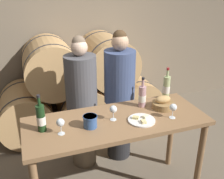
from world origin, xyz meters
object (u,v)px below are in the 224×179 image
at_px(person_right, 119,98).
at_px(wine_bottle_white, 166,87).
at_px(blue_crock, 90,121).
at_px(person_left, 82,105).
at_px(wine_bottle_red, 41,118).
at_px(wine_glass_left, 113,110).
at_px(tasting_table, 117,132).
at_px(cheese_plate, 142,120).
at_px(wine_bottle_rose, 142,96).
at_px(bread_basket, 163,103).
at_px(wine_glass_far_left, 60,123).
at_px(wine_glass_center, 173,108).

xyz_separation_m(person_right, wine_bottle_white, (0.39, -0.39, 0.24)).
bearing_deg(blue_crock, person_left, 83.00).
relative_size(wine_bottle_red, wine_glass_left, 2.32).
xyz_separation_m(tasting_table, wine_bottle_white, (0.67, 0.26, 0.26)).
distance_m(tasting_table, person_left, 0.68).
height_order(wine_bottle_white, cheese_plate, wine_bottle_white).
height_order(wine_bottle_rose, bread_basket, wine_bottle_rose).
xyz_separation_m(person_right, wine_glass_far_left, (-0.80, -0.73, 0.22)).
xyz_separation_m(tasting_table, person_right, (0.28, 0.66, 0.02)).
bearing_deg(person_left, wine_bottle_rose, -43.34).
bearing_deg(wine_bottle_red, person_right, 33.09).
xyz_separation_m(blue_crock, wine_glass_far_left, (-0.26, -0.03, 0.04)).
relative_size(bread_basket, wine_glass_center, 1.50).
bearing_deg(wine_glass_left, wine_glass_center, -15.68).
relative_size(wine_bottle_rose, wine_glass_center, 2.17).
relative_size(person_left, wine_bottle_red, 4.72).
height_order(wine_bottle_white, blue_crock, wine_bottle_white).
height_order(blue_crock, wine_glass_left, wine_glass_left).
height_order(tasting_table, wine_bottle_rose, wine_bottle_rose).
relative_size(wine_bottle_rose, wine_glass_far_left, 2.17).
relative_size(person_left, wine_glass_left, 10.97).
xyz_separation_m(tasting_table, cheese_plate, (0.21, -0.10, 0.14)).
distance_m(person_left, cheese_plate, 0.86).
bearing_deg(wine_glass_left, blue_crock, -167.81).
bearing_deg(bread_basket, wine_glass_far_left, -172.53).
bearing_deg(wine_glass_far_left, wine_glass_center, -4.12).
bearing_deg(cheese_plate, person_right, 84.62).
xyz_separation_m(blue_crock, cheese_plate, (0.47, -0.06, -0.05)).
xyz_separation_m(tasting_table, person_left, (-0.18, 0.66, 0.01)).
distance_m(person_right, bread_basket, 0.66).
distance_m(person_left, wine_bottle_white, 0.97).
bearing_deg(person_right, blue_crock, -127.80).
relative_size(person_right, wine_glass_center, 11.17).
bearing_deg(person_left, wine_glass_left, -77.25).
bearing_deg(person_left, wine_glass_far_left, -115.52).
xyz_separation_m(blue_crock, bread_basket, (0.78, 0.11, -0.01)).
relative_size(tasting_table, wine_bottle_rose, 5.41).
height_order(person_right, cheese_plate, person_right).
distance_m(wine_bottle_white, wine_bottle_rose, 0.34).
bearing_deg(person_left, person_right, 0.01).
bearing_deg(person_right, person_left, -179.99).
bearing_deg(tasting_table, blue_crock, -170.70).
xyz_separation_m(wine_bottle_rose, bread_basket, (0.18, -0.10, -0.06)).
bearing_deg(wine_glass_left, wine_glass_far_left, -171.22).
distance_m(wine_bottle_red, wine_glass_far_left, 0.18).
bearing_deg(wine_glass_far_left, bread_basket, 7.47).
bearing_deg(wine_bottle_rose, wine_bottle_red, -172.57).
bearing_deg(wine_glass_far_left, tasting_table, 7.51).
xyz_separation_m(tasting_table, wine_glass_center, (0.50, -0.14, 0.24)).
height_order(wine_bottle_rose, blue_crock, wine_bottle_rose).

